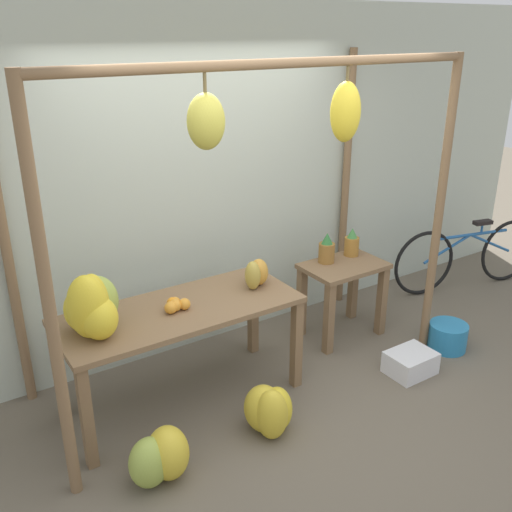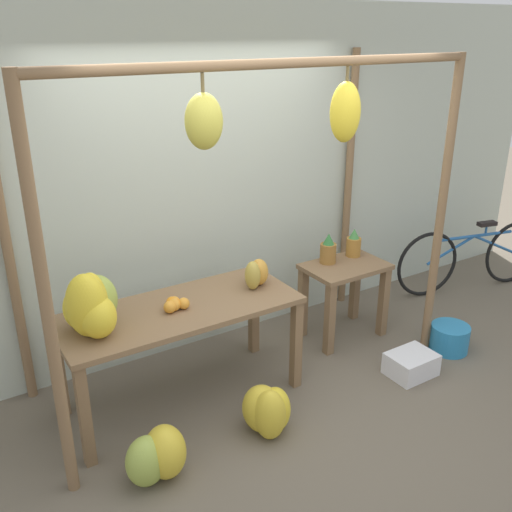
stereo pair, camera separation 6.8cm
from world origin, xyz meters
TOP-DOWN VIEW (x-y plane):
  - ground_plane at (0.00, 0.00)m, footprint 20.00×20.00m
  - shop_wall_back at (0.00, 1.38)m, footprint 8.00×0.08m
  - stall_awning at (-0.01, 0.49)m, footprint 3.10×1.24m
  - display_table_main at (-0.56, 0.64)m, footprint 1.71×0.71m
  - display_table_side at (1.06, 0.75)m, footprint 0.71×0.48m
  - banana_pile_on_table at (-1.17, 0.62)m, footprint 0.44×0.48m
  - orange_pile at (-0.60, 0.62)m, footprint 0.19×0.14m
  - pineapple_cluster at (1.09, 0.87)m, footprint 0.43×0.14m
  - banana_pile_ground_left at (-1.05, -0.02)m, footprint 0.45×0.34m
  - banana_pile_ground_right at (-0.24, -0.02)m, footprint 0.40×0.42m
  - fruit_crate_white at (1.11, -0.04)m, footprint 0.37×0.29m
  - blue_bucket at (1.66, 0.05)m, footprint 0.32×0.32m
  - parked_bicycle at (2.83, 0.79)m, footprint 1.71×0.46m
  - papaya_pile at (0.08, 0.64)m, footprint 0.26×0.23m

SIDE VIEW (x-z plane):
  - ground_plane at x=0.00m, z-range 0.00..0.00m
  - fruit_crate_white at x=1.11m, z-range 0.00..0.18m
  - blue_bucket at x=1.66m, z-range 0.00..0.23m
  - banana_pile_ground_left at x=-1.05m, z-range 0.00..0.35m
  - banana_pile_ground_right at x=-0.24m, z-range -0.01..0.36m
  - parked_bicycle at x=2.83m, z-range 0.00..0.73m
  - display_table_side at x=1.06m, z-range 0.16..0.84m
  - display_table_main at x=-0.56m, z-range 0.28..1.04m
  - pineapple_cluster at x=1.09m, z-range 0.66..0.93m
  - orange_pile at x=-0.60m, z-range 0.77..0.85m
  - papaya_pile at x=0.08m, z-range 0.76..0.98m
  - banana_pile_on_table at x=-1.17m, z-range 0.73..1.16m
  - shop_wall_back at x=0.00m, z-range 0.00..2.80m
  - stall_awning at x=-0.01m, z-range 0.44..2.86m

